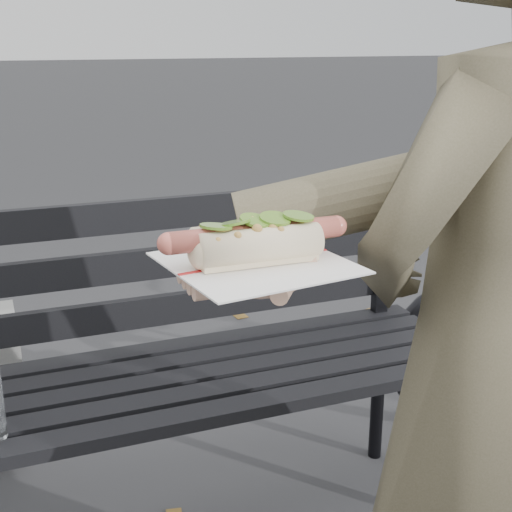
{
  "coord_description": "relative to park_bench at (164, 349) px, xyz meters",
  "views": [
    {
      "loc": [
        -0.4,
        -0.7,
        1.26
      ],
      "look_at": [
        -0.12,
        0.01,
        1.02
      ],
      "focal_mm": 50.0,
      "sensor_mm": 36.0,
      "label": 1
    }
  ],
  "objects": [
    {
      "name": "park_bench",
      "position": [
        0.0,
        0.0,
        0.0
      ],
      "size": [
        1.5,
        0.44,
        0.88
      ],
      "color": "black",
      "rests_on": "ground"
    },
    {
      "name": "person",
      "position": [
        0.33,
        -0.77,
        0.26
      ],
      "size": [
        0.66,
        0.54,
        1.56
      ],
      "primitive_type": "imported",
      "rotation": [
        0.0,
        0.0,
        3.48
      ],
      "color": "#4B4732",
      "rests_on": "ground"
    },
    {
      "name": "held_hotdog",
      "position": [
        0.11,
        -0.8,
        0.53
      ],
      "size": [
        0.64,
        0.31,
        0.2
      ],
      "color": "#4B4732"
    }
  ]
}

